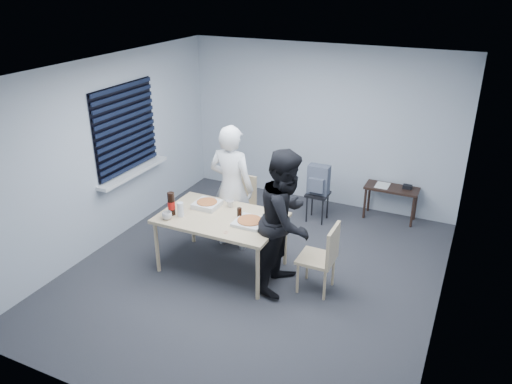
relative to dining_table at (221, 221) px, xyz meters
The scene contains 19 objects.
room 1.97m from the dining_table, 164.63° to the left, with size 5.00×5.00×5.00m.
dining_table is the anchor object (origin of this frame).
chair_far 1.02m from the dining_table, 102.89° to the left, with size 0.42×0.42×0.89m.
chair_right 1.36m from the dining_table, ahead, with size 0.42×0.42×0.89m.
person_white 0.65m from the dining_table, 105.17° to the left, with size 0.65×0.42×1.77m, color silver.
person_black 0.90m from the dining_table, ahead, with size 0.86×0.47×1.77m, color black.
side_table 2.92m from the dining_table, 54.34° to the left, with size 0.81×0.36×0.54m.
stool 1.99m from the dining_table, 69.66° to the left, with size 0.33×0.33×0.46m.
backpack 1.94m from the dining_table, 69.52° to the left, with size 0.32×0.24×0.45m.
pizza_box_a 0.36m from the dining_table, 150.48° to the left, with size 0.32×0.32×0.08m.
pizza_box_b 0.42m from the dining_table, ahead, with size 0.36×0.36×0.05m.
mug_a 0.68m from the dining_table, 148.59° to the right, with size 0.12×0.12×0.10m, color silver.
mug_b 0.32m from the dining_table, 95.11° to the left, with size 0.10×0.10×0.09m, color silver.
cola_glass 0.27m from the dining_table, 16.89° to the left, with size 0.06×0.06×0.14m, color black.
soda_bottle 0.66m from the dining_table, 160.14° to the right, with size 0.10×0.10×0.30m.
plastic_cups 0.53m from the dining_table, 155.87° to the right, with size 0.08×0.08×0.19m, color silver.
rubber_band 0.43m from the dining_table, 53.94° to the right, with size 0.05×0.05×0.00m, color red.
papers 2.84m from the dining_table, 56.90° to the left, with size 0.20×0.28×0.00m, color white.
black_box 3.08m from the dining_table, 51.54° to the left, with size 0.13×0.10×0.06m, color black.
Camera 1 is at (2.36, -4.99, 3.60)m, focal length 35.00 mm.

